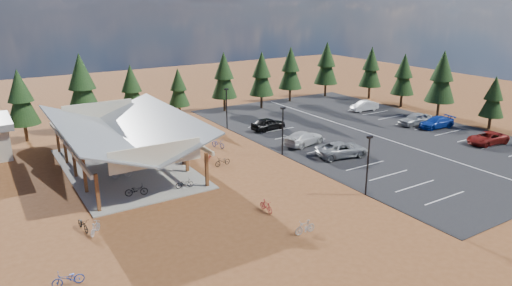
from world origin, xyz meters
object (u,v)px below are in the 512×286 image
bike_14 (218,143)px  car_3 (304,138)px  bike_4 (184,183)px  car_8 (415,119)px  lamp_post_0 (368,161)px  bike_10 (68,279)px  bike_9 (95,228)px  car_2 (342,149)px  bike_2 (86,157)px  bike_5 (149,159)px  bike_1 (122,172)px  bike_16 (223,161)px  car_6 (487,138)px  trash_bin_1 (180,156)px  car_9 (364,106)px  bike_0 (136,190)px  bike_13 (305,227)px  car_7 (436,122)px  bike_6 (139,152)px  bike_11 (266,206)px  lamp_post_2 (227,106)px  trash_bin_0 (185,161)px  bike_pavilion (122,130)px  bike_7 (133,138)px  bike_8 (83,224)px  bike_3 (94,147)px  lamp_post_1 (283,128)px  bike_15 (210,155)px

bike_14 → car_3: bearing=-47.5°
bike_4 → car_8: 33.81m
lamp_post_0 → bike_10: 23.63m
bike_9 → car_2: 25.82m
bike_2 → bike_5: bike_5 is taller
bike_1 → bike_5: size_ratio=1.00×
bike_16 → car_6: size_ratio=0.35×
car_3 → trash_bin_1: bearing=66.6°
bike_2 → car_9: (39.36, 1.11, 0.17)m
bike_0 → bike_13: 14.66m
car_7 → bike_16: bearing=-87.7°
bike_4 → car_2: 17.22m
bike_4 → bike_5: bearing=16.1°
bike_6 → bike_11: (4.16, -17.56, -0.09)m
bike_2 → lamp_post_2: bearing=-92.9°
bike_0 → bike_9: bearing=151.8°
lamp_post_2 → trash_bin_0: (-9.81, -9.30, -2.53)m
trash_bin_1 → car_3: 13.96m
lamp_post_0 → car_3: bearing=73.3°
bike_pavilion → bike_14: bike_pavilion is taller
bike_1 → bike_7: size_ratio=1.15×
bike_8 → bike_10: bike_8 is taller
trash_bin_0 → bike_1: (-6.32, -0.31, 0.19)m
bike_3 → bike_0: bearing=-168.2°
bike_3 → bike_8: (-4.89, -17.14, -0.12)m
bike_9 → car_8: (42.08, 7.30, 0.39)m
car_7 → car_9: 11.62m
bike_4 → car_8: size_ratio=0.33×
bike_4 → car_7: (34.84, 1.01, 0.23)m
lamp_post_0 → lamp_post_1: size_ratio=1.00×
bike_11 → bike_13: bike_13 is taller
bike_pavilion → trash_bin_1: (5.39, -0.69, -3.37)m
bike_3 → car_8: size_ratio=0.35×
lamp_post_2 → car_7: size_ratio=1.06×
bike_1 → bike_2: size_ratio=0.97×
bike_8 → car_8: (42.68, 6.31, 0.37)m
bike_11 → bike_15: 13.01m
trash_bin_0 → car_3: car_3 is taller
bike_0 → bike_14: (11.80, 8.04, -0.12)m
bike_5 → bike_14: 8.53m
bike_4 → bike_13: bearing=-150.3°
bike_16 → car_3: car_3 is taller
bike_pavilion → car_8: (36.38, -4.47, -2.98)m
bike_6 → car_6: 38.33m
bike_pavilion → bike_11: (6.26, -15.19, -3.35)m
bike_1 → bike_14: (11.65, 3.46, -0.17)m
bike_3 → bike_9: bike_3 is taller
trash_bin_0 → car_2: (14.74, -6.38, 0.36)m
trash_bin_1 → car_9: bearing=10.0°
lamp_post_1 → car_3: lamp_post_1 is taller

